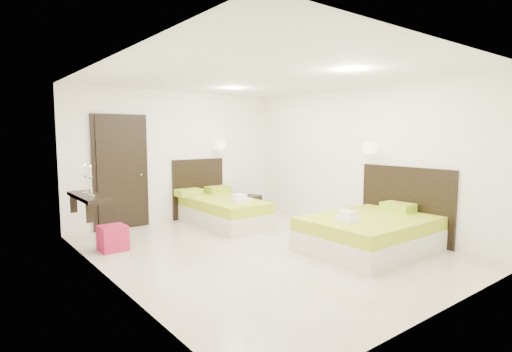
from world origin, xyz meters
TOP-DOWN VIEW (x-y plane):
  - floor at (0.00, 0.00)m, footprint 5.50×5.50m
  - bed_single at (0.44, 1.85)m, footprint 1.19×1.98m
  - bed_double at (1.34, -1.00)m, footprint 1.96×1.66m
  - nightstand at (1.43, 2.28)m, footprint 0.60×0.57m
  - ottoman at (-1.82, 1.38)m, footprint 0.38×0.38m
  - door at (-1.20, 2.70)m, footprint 1.02×0.15m
  - console_shelf at (-2.08, 1.60)m, footprint 0.35×1.20m

SIDE VIEW (x-z plane):
  - floor at x=0.00m, z-range 0.00..0.00m
  - ottoman at x=-1.82m, z-range 0.00..0.38m
  - nightstand at x=1.43m, z-range 0.00..0.42m
  - bed_double at x=1.34m, z-range -0.52..1.09m
  - bed_single at x=0.44m, z-range -0.51..1.12m
  - console_shelf at x=-2.08m, z-range 0.42..1.21m
  - door at x=-1.20m, z-range -0.02..2.12m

